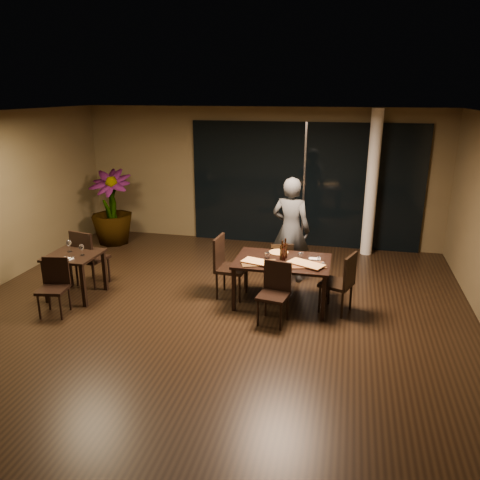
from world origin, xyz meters
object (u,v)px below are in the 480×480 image
diner (291,230)px  bottle_a (282,250)px  chair_side_near (55,283)px  side_table (74,261)px  chair_main_right (342,280)px  potted_plant (111,208)px  chair_main_left (226,263)px  bottle_b (284,253)px  chair_main_far (281,263)px  chair_side_far (88,255)px  chair_main_near (275,289)px  main_table (282,265)px  bottle_c (285,248)px

diner → bottle_a: 1.02m
chair_side_near → side_table: bearing=83.3°
bottle_a → side_table: bearing=-171.3°
chair_main_right → potted_plant: (-5.13, 2.41, 0.28)m
bottle_a → chair_main_left: bearing=175.4°
chair_side_near → bottle_b: (3.38, 1.12, 0.39)m
chair_main_far → chair_side_far: size_ratio=0.82×
chair_side_far → chair_side_near: chair_side_far is taller
chair_side_far → bottle_a: bearing=-166.9°
diner → chair_main_near: bearing=100.4°
potted_plant → bottle_a: (4.17, -2.28, 0.08)m
diner → chair_main_left: bearing=55.8°
bottle_b → chair_side_near: bearing=-161.7°
main_table → chair_main_far: size_ratio=1.79×
side_table → diner: diner is taller
chair_main_far → diner: 0.65m
main_table → bottle_a: bearing=126.3°
chair_main_left → chair_side_far: size_ratio=1.01×
bottle_c → side_table: bearing=-169.8°
chair_main_far → chair_main_right: chair_main_right is taller
main_table → bottle_c: bottle_c is taller
chair_main_far → bottle_c: bearing=87.8°
chair_main_right → bottle_b: bearing=-77.2°
chair_main_far → chair_main_left: bearing=15.1°
chair_side_near → bottle_b: bearing=8.6°
side_table → chair_side_far: bearing=93.1°
chair_main_far → bottle_a: (0.10, -0.60, 0.44)m
chair_side_near → potted_plant: size_ratio=0.53×
bottle_a → bottle_b: size_ratio=1.25×
chair_main_left → potted_plant: (-3.23, 2.20, 0.25)m
chair_main_near → bottle_c: bearing=96.0°
chair_main_right → chair_main_far: bearing=-105.2°
chair_side_near → bottle_c: (3.39, 1.24, 0.42)m
side_table → chair_main_far: 3.48m
side_table → chair_main_near: chair_main_near is taller
chair_main_right → chair_side_near: 4.42m
potted_plant → chair_main_right: bearing=-25.2°
diner → bottle_c: diner is taller
chair_main_far → chair_main_left: size_ratio=0.81×
main_table → bottle_b: (0.02, -0.00, 0.20)m
main_table → bottle_c: (0.02, 0.12, 0.24)m
bottle_a → bottle_b: 0.05m
diner → potted_plant: (-4.18, 1.25, -0.12)m
chair_side_far → bottle_c: bearing=-165.3°
chair_main_left → chair_main_near: bearing=-123.9°
bottle_a → chair_main_right: bearing=-8.2°
main_table → chair_side_near: size_ratio=1.70×
potted_plant → chair_side_far: bearing=-72.0°
chair_side_near → chair_main_far: bearing=18.5°
chair_main_near → chair_main_far: bearing=103.3°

